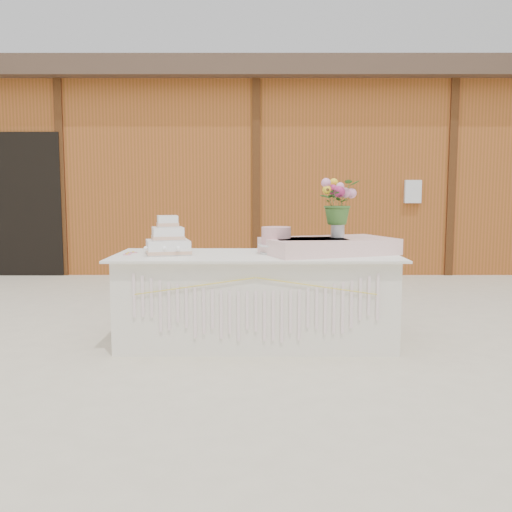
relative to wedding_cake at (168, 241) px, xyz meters
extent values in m
plane|color=beige|center=(0.75, 0.00, -0.88)|extent=(80.00, 80.00, 0.00)
cube|color=#994A20|center=(0.75, 6.00, 0.62)|extent=(12.00, 4.00, 3.00)
cube|color=#463327|center=(0.75, 6.00, 2.27)|extent=(12.60, 4.60, 0.30)
cube|color=silver|center=(0.75, 0.00, -0.51)|extent=(2.28, 0.88, 0.75)
cube|color=silver|center=(0.75, 0.00, -0.12)|extent=(2.40, 1.00, 0.02)
cube|color=white|center=(0.00, 0.00, -0.05)|extent=(0.43, 0.43, 0.12)
cube|color=#E4AF90|center=(0.00, 0.00, -0.09)|extent=(0.44, 0.44, 0.03)
cube|color=white|center=(0.00, 0.00, 0.06)|extent=(0.31, 0.31, 0.11)
cube|color=#E4AF90|center=(0.00, 0.00, 0.03)|extent=(0.32, 0.32, 0.03)
cube|color=white|center=(0.00, 0.00, 0.17)|extent=(0.20, 0.20, 0.10)
cube|color=#E4AF90|center=(0.00, 0.00, 0.14)|extent=(0.21, 0.21, 0.03)
cylinder|color=silver|center=(0.92, 0.03, -0.10)|extent=(0.27, 0.27, 0.02)
cylinder|color=silver|center=(0.92, 0.03, -0.07)|extent=(0.08, 0.08, 0.05)
cylinder|color=silver|center=(0.92, 0.03, -0.04)|extent=(0.32, 0.32, 0.01)
cylinder|color=#E0A1A2|center=(0.92, 0.03, 0.04)|extent=(0.25, 0.25, 0.15)
cube|color=#FFD3CD|center=(1.37, 0.03, -0.04)|extent=(1.22, 0.95, 0.14)
cylinder|color=silver|center=(1.45, 0.08, 0.10)|extent=(0.12, 0.12, 0.16)
imported|color=#3C6C2B|center=(1.45, 0.08, 0.38)|extent=(0.45, 0.44, 0.38)
camera|label=1|loc=(0.76, -4.83, 0.42)|focal=40.00mm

